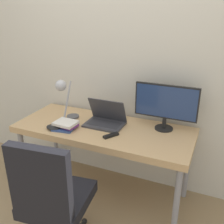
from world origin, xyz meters
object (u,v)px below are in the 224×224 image
object	(u,v)px
laptop	(105,119)
game_controller	(54,127)
office_chair	(52,196)
desk_lamp	(64,93)
monitor	(166,104)
book_stack	(66,125)

from	to	relation	value
laptop	game_controller	world-z (taller)	laptop
office_chair	desk_lamp	bearing A→B (deg)	115.17
monitor	office_chair	size ratio (longest dim) A/B	0.55
laptop	book_stack	size ratio (longest dim) A/B	1.60
office_chair	book_stack	distance (m)	0.72
book_stack	game_controller	size ratio (longest dim) A/B	1.58
laptop	monitor	world-z (taller)	monitor
office_chair	game_controller	bearing A→B (deg)	122.60
office_chair	monitor	bearing A→B (deg)	60.91
desk_lamp	office_chair	bearing A→B (deg)	-64.83
laptop	desk_lamp	world-z (taller)	desk_lamp
desk_lamp	office_chair	distance (m)	0.95
office_chair	book_stack	xyz separation A→B (m)	(-0.28, 0.63, 0.22)
book_stack	game_controller	world-z (taller)	book_stack
office_chair	game_controller	distance (m)	0.71
book_stack	desk_lamp	bearing A→B (deg)	123.02
desk_lamp	game_controller	distance (m)	0.33
office_chair	book_stack	world-z (taller)	office_chair
laptop	desk_lamp	bearing A→B (deg)	-163.93
monitor	office_chair	xyz separation A→B (m)	(-0.54, -0.98, -0.42)
desk_lamp	book_stack	distance (m)	0.29
office_chair	book_stack	size ratio (longest dim) A/B	4.50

